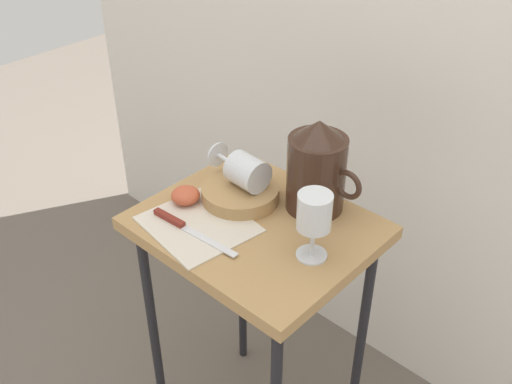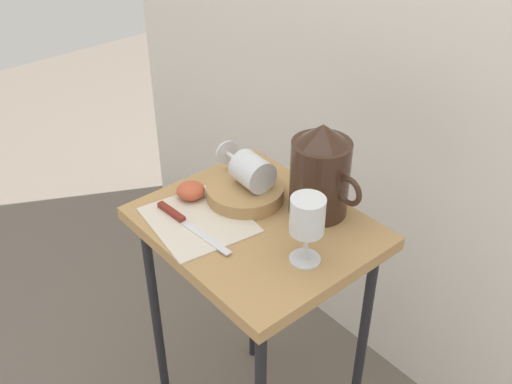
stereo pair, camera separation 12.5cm
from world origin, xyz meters
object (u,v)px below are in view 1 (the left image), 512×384
Objects in this scene: basket_tray at (240,193)px; knife at (182,226)px; apple_half_left at (185,195)px; pitcher at (317,173)px; wine_glass_upright at (314,216)px; table at (256,255)px; wine_glass_tipped_near at (246,171)px.

basket_tray is 0.16m from knife.
knife is (0.06, -0.07, -0.01)m from apple_half_left.
pitcher is at bearing 40.09° from apple_half_left.
apple_half_left is at bearing -171.48° from wine_glass_upright.
basket_tray is at bearing 169.14° from wine_glass_upright.
basket_tray is 0.82× the size of pitcher.
table is at bearing -113.17° from pitcher.
wine_glass_tipped_near is 0.15m from apple_half_left.
basket_tray is 2.73× the size of apple_half_left.
apple_half_left is at bearing -139.91° from pitcher.
knife is (-0.10, -0.12, 0.10)m from table.
wine_glass_upright is 0.34m from apple_half_left.
pitcher is at bearing 32.88° from basket_tray.
pitcher is (0.06, 0.13, 0.18)m from table.
table is 11.15× the size of apple_half_left.
pitcher is at bearing 58.34° from knife.
wine_glass_upright is 1.00× the size of wine_glass_tipped_near.
apple_half_left is (-0.32, -0.05, -0.08)m from wine_glass_upright.
table is 0.23m from pitcher.
knife is at bearing -121.66° from pitcher.
wine_glass_upright reaches higher than apple_half_left.
knife is at bearing -97.05° from wine_glass_tipped_near.
wine_glass_upright is at bearing -2.24° from table.
wine_glass_upright is at bearing -53.97° from pitcher.
wine_glass_upright is (0.24, -0.05, 0.08)m from basket_tray.
pitcher is at bearing 30.21° from wine_glass_tipped_near.
table is 4.09× the size of basket_tray.
apple_half_left reaches higher than table.
basket_tray is at bearing -116.92° from wine_glass_tipped_near.
pitcher is 3.32× the size of apple_half_left.
basket_tray is at bearing 154.69° from table.
pitcher reaches higher than wine_glass_upright.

